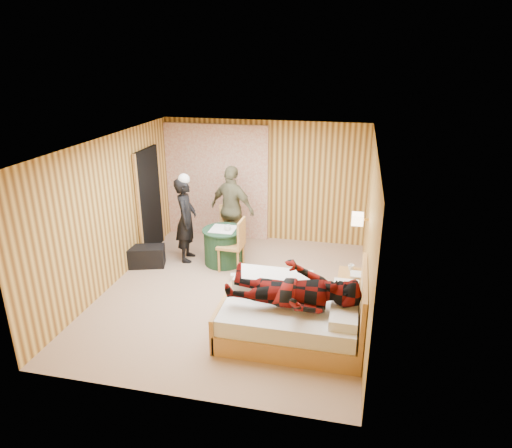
% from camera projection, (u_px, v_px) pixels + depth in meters
% --- Properties ---
extents(floor, '(4.20, 5.00, 0.01)m').
position_uv_depth(floor, '(233.00, 293.00, 7.57)').
color(floor, '#A08269').
rests_on(floor, ground).
extents(ceiling, '(4.20, 5.00, 0.01)m').
position_uv_depth(ceiling, '(230.00, 143.00, 6.69)').
color(ceiling, white).
rests_on(ceiling, wall_back).
extents(wall_back, '(4.20, 0.02, 2.50)m').
position_uv_depth(wall_back, '(264.00, 181.00, 9.42)').
color(wall_back, '#E7BC59').
rests_on(wall_back, floor).
extents(wall_left, '(0.02, 5.00, 2.50)m').
position_uv_depth(wall_left, '(110.00, 213.00, 7.56)').
color(wall_left, '#E7BC59').
rests_on(wall_left, floor).
extents(wall_right, '(0.02, 5.00, 2.50)m').
position_uv_depth(wall_right, '(369.00, 233.00, 6.70)').
color(wall_right, '#E7BC59').
rests_on(wall_right, floor).
extents(curtain, '(2.20, 0.08, 2.40)m').
position_uv_depth(curtain, '(217.00, 182.00, 9.57)').
color(curtain, silver).
rests_on(curtain, floor).
extents(doorway, '(0.06, 0.90, 2.05)m').
position_uv_depth(doorway, '(149.00, 201.00, 8.91)').
color(doorway, black).
rests_on(doorway, floor).
extents(wall_lamp, '(0.26, 0.24, 0.16)m').
position_uv_depth(wall_lamp, '(358.00, 219.00, 7.13)').
color(wall_lamp, gold).
rests_on(wall_lamp, wall_right).
extents(bed, '(1.95, 1.49, 1.02)m').
position_uv_depth(bed, '(293.00, 314.00, 6.40)').
color(bed, tan).
rests_on(bed, floor).
extents(nightstand, '(0.39, 0.53, 0.51)m').
position_uv_depth(nightstand, '(349.00, 288.00, 7.19)').
color(nightstand, tan).
rests_on(nightstand, floor).
extents(round_table, '(0.78, 0.78, 0.69)m').
position_uv_depth(round_table, '(224.00, 246.00, 8.54)').
color(round_table, '#1D3F26').
rests_on(round_table, floor).
extents(chair_far, '(0.54, 0.54, 0.93)m').
position_uv_depth(chair_far, '(231.00, 225.00, 9.04)').
color(chair_far, tan).
rests_on(chair_far, floor).
extents(chair_near, '(0.45, 0.45, 0.98)m').
position_uv_depth(chair_near, '(235.00, 241.00, 8.19)').
color(chair_near, tan).
rests_on(chair_near, floor).
extents(duffel_bag, '(0.75, 0.54, 0.38)m').
position_uv_depth(duffel_bag, '(146.00, 256.00, 8.47)').
color(duffel_bag, black).
rests_on(duffel_bag, floor).
extents(sneaker_left, '(0.30, 0.18, 0.12)m').
position_uv_depth(sneaker_left, '(239.00, 277.00, 7.96)').
color(sneaker_left, white).
rests_on(sneaker_left, floor).
extents(sneaker_right, '(0.26, 0.16, 0.11)m').
position_uv_depth(sneaker_right, '(222.00, 260.00, 8.64)').
color(sneaker_right, white).
rests_on(sneaker_right, floor).
extents(woman_standing, '(0.47, 0.64, 1.61)m').
position_uv_depth(woman_standing, '(186.00, 220.00, 8.54)').
color(woman_standing, black).
rests_on(woman_standing, floor).
extents(man_at_table, '(1.09, 0.77, 1.72)m').
position_uv_depth(man_at_table, '(232.00, 209.00, 8.95)').
color(man_at_table, '#666344').
rests_on(man_at_table, floor).
extents(man_on_bed, '(0.86, 0.67, 1.77)m').
position_uv_depth(man_on_bed, '(294.00, 281.00, 5.96)').
color(man_on_bed, '#600B09').
rests_on(man_on_bed, bed).
extents(book_lower, '(0.18, 0.24, 0.02)m').
position_uv_depth(book_lower, '(351.00, 275.00, 7.05)').
color(book_lower, white).
rests_on(book_lower, nightstand).
extents(book_upper, '(0.17, 0.23, 0.02)m').
position_uv_depth(book_upper, '(351.00, 273.00, 7.04)').
color(book_upper, white).
rests_on(book_upper, nightstand).
extents(cup_nightstand, '(0.10, 0.10, 0.09)m').
position_uv_depth(cup_nightstand, '(351.00, 268.00, 7.20)').
color(cup_nightstand, white).
rests_on(cup_nightstand, nightstand).
extents(cup_table, '(0.16, 0.16, 0.10)m').
position_uv_depth(cup_table, '(228.00, 228.00, 8.33)').
color(cup_table, white).
rests_on(cup_table, round_table).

